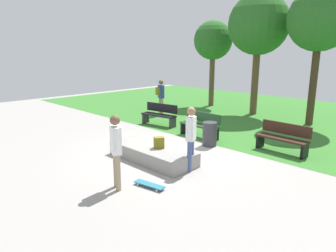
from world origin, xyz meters
TOP-DOWN VIEW (x-y plane):
  - ground_plane at (0.00, 0.00)m, footprint 28.00×28.00m
  - grass_lawn at (0.00, 7.79)m, footprint 26.60×12.43m
  - concrete_ledge at (0.22, -0.88)m, footprint 2.72×1.08m
  - backpack_on_ledge at (0.42, -0.80)m, footprint 0.32×0.34m
  - skater_performing_trick at (1.07, -2.73)m, footprint 0.40×0.31m
  - skater_watching at (1.53, -0.70)m, footprint 0.32×0.40m
  - skateboard_by_ledge at (1.54, -2.17)m, footprint 0.82×0.33m
  - park_bench_near_lamppost at (-0.39, 2.06)m, footprint 1.62×0.54m
  - park_bench_near_path at (2.55, 2.50)m, footprint 1.62×0.54m
  - park_bench_by_oak at (-2.79, 2.27)m, footprint 1.65×0.69m
  - tree_leaning_ash at (1.68, 6.90)m, footprint 2.57×2.57m
  - tree_slender_maple at (-4.20, 7.69)m, footprint 2.12×2.12m
  - tree_broad_elm at (-1.23, 7.28)m, footprint 2.88×2.88m
  - trash_bin at (0.53, 1.41)m, footprint 0.48×0.48m
  - pedestrian_with_backpack at (-4.34, 3.80)m, footprint 0.42×0.41m

SIDE VIEW (x-z plane):
  - ground_plane at x=0.00m, z-range 0.00..0.00m
  - grass_lawn at x=0.00m, z-range 0.00..0.01m
  - skateboard_by_ledge at x=1.54m, z-range 0.02..0.10m
  - concrete_ledge at x=0.22m, z-range 0.00..0.40m
  - trash_bin at x=0.53m, z-range 0.00..0.81m
  - park_bench_near_lamppost at x=-0.39m, z-range 0.03..0.94m
  - park_bench_near_path at x=2.55m, z-range 0.03..0.94m
  - park_bench_by_oak at x=-2.79m, z-range 0.03..0.94m
  - backpack_on_ledge at x=0.42m, z-range 0.40..0.72m
  - skater_watching at x=1.53m, z-range 0.15..1.86m
  - skater_performing_trick at x=1.07m, z-range 0.15..1.89m
  - pedestrian_with_backpack at x=-4.34m, z-range 0.18..1.91m
  - tree_slender_maple at x=-4.20m, z-range 1.24..5.97m
  - tree_broad_elm at x=-1.23m, z-range 1.40..7.16m
  - tree_leaning_ash at x=1.68m, z-range 1.48..7.11m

